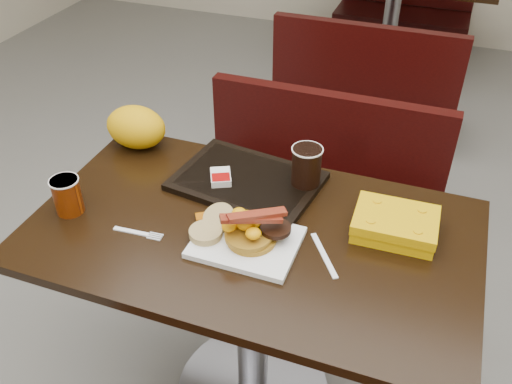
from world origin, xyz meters
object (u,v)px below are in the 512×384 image
(bench_near_n, at_px, (312,196))
(coffee_cup_far, at_px, (306,166))
(fork, at_px, (131,231))
(clamshell, at_px, (395,224))
(knife, at_px, (324,255))
(bench_far_s, at_px, (369,76))
(hashbrown_sleeve_left, at_px, (221,177))
(pancake_stack, at_px, (251,236))
(bench_far_n, at_px, (404,0))
(coffee_cup_near, at_px, (67,196))
(tray, at_px, (247,181))
(platter, at_px, (246,242))
(table_far, at_px, (389,30))
(table_near, at_px, (253,321))
(paper_bag, at_px, (136,127))

(bench_near_n, height_order, coffee_cup_far, coffee_cup_far)
(fork, height_order, clamshell, clamshell)
(fork, height_order, knife, same)
(fork, bearing_deg, clamshell, 16.21)
(bench_far_s, xyz_separation_m, hashbrown_sleeve_left, (-0.16, -1.74, 0.42))
(pancake_stack, xyz_separation_m, fork, (-0.32, -0.06, -0.03))
(bench_far_n, bearing_deg, pancake_stack, -89.66)
(coffee_cup_near, height_order, knife, coffee_cup_near)
(coffee_cup_far, bearing_deg, clamshell, -22.35)
(bench_near_n, bearing_deg, tray, -99.68)
(platter, height_order, pancake_stack, pancake_stack)
(bench_near_n, xyz_separation_m, table_far, (0.00, 1.90, 0.02))
(table_near, relative_size, bench_far_n, 1.20)
(platter, bearing_deg, coffee_cup_far, 75.95)
(tray, bearing_deg, bench_far_s, 95.14)
(platter, relative_size, paper_bag, 1.35)
(coffee_cup_far, distance_m, paper_bag, 0.58)
(table_near, height_order, coffee_cup_far, coffee_cup_far)
(bench_near_n, xyz_separation_m, pancake_stack, (0.02, -0.76, 0.42))
(tray, height_order, paper_bag, paper_bag)
(tray, bearing_deg, platter, -61.64)
(platter, height_order, coffee_cup_far, coffee_cup_far)
(fork, bearing_deg, knife, 6.19)
(coffee_cup_near, xyz_separation_m, knife, (0.71, 0.07, -0.05))
(clamshell, distance_m, paper_bag, 0.88)
(bench_far_n, xyz_separation_m, fork, (-0.30, -3.42, 0.39))
(bench_far_s, distance_m, paper_bag, 1.77)
(bench_far_s, distance_m, coffee_cup_far, 1.74)
(paper_bag, bearing_deg, pancake_stack, -32.31)
(table_far, relative_size, knife, 7.08)
(clamshell, bearing_deg, bench_far_s, 99.88)
(table_near, distance_m, clamshell, 0.55)
(table_far, distance_m, paper_bag, 2.42)
(coffee_cup_near, xyz_separation_m, paper_bag, (0.01, 0.37, 0.02))
(fork, xyz_separation_m, hashbrown_sleeve_left, (0.14, 0.28, 0.03))
(knife, bearing_deg, table_far, 150.32)
(pancake_stack, bearing_deg, bench_near_n, 91.52)
(fork, xyz_separation_m, coffee_cup_far, (0.38, 0.35, 0.08))
(pancake_stack, xyz_separation_m, hashbrown_sleeve_left, (-0.18, 0.22, 0.00))
(table_far, distance_m, fork, 2.76)
(knife, distance_m, tray, 0.37)
(table_near, bearing_deg, clamshell, 17.83)
(table_near, relative_size, coffee_cup_near, 11.25)
(bench_far_s, xyz_separation_m, knife, (0.21, -1.93, 0.39))
(pancake_stack, relative_size, clamshell, 0.60)
(fork, distance_m, coffee_cup_far, 0.53)
(bench_near_n, xyz_separation_m, tray, (-0.09, -0.51, 0.40))
(bench_near_n, bearing_deg, hashbrown_sleeve_left, -106.14)
(bench_far_s, distance_m, fork, 2.08)
(table_near, distance_m, bench_near_n, 0.70)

